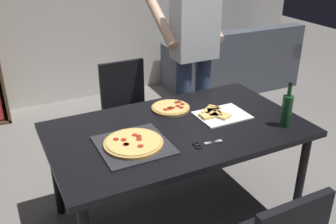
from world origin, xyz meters
TOP-DOWN VIEW (x-y plane):
  - ground_plane at (0.00, 0.00)m, footprint 12.00×12.00m
  - dining_table at (0.00, 0.00)m, footprint 1.73×1.00m
  - chair_far_side at (0.00, 0.99)m, footprint 0.42×0.42m
  - couch at (1.90, 1.99)m, footprint 1.72×0.88m
  - person_serving_pizza at (0.56, 0.77)m, footprint 0.55×0.54m
  - pepperoni_pizza_on_tray at (-0.36, -0.10)m, footprint 0.43×0.43m
  - pizza_slices_on_towel at (0.34, 0.03)m, footprint 0.36×0.29m
  - wine_bottle at (0.66, -0.31)m, footprint 0.07×0.07m
  - kitchen_scissors at (0.03, -0.28)m, footprint 0.20×0.09m
  - second_pizza_plain at (0.09, 0.28)m, footprint 0.29×0.29m

SIDE VIEW (x-z plane):
  - ground_plane at x=0.00m, z-range 0.00..0.00m
  - couch at x=1.90m, z-range -0.12..0.73m
  - chair_far_side at x=0.00m, z-range 0.06..0.96m
  - dining_table at x=0.00m, z-range 0.31..1.06m
  - kitchen_scissors at x=0.03m, z-range 0.75..0.76m
  - second_pizza_plain at x=0.09m, z-range 0.75..0.78m
  - pizza_slices_on_towel at x=0.34m, z-range 0.75..0.78m
  - pepperoni_pizza_on_tray at x=-0.36m, z-range 0.75..0.78m
  - wine_bottle at x=0.66m, z-range 0.71..1.03m
  - person_serving_pizza at x=0.56m, z-range 0.12..1.87m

